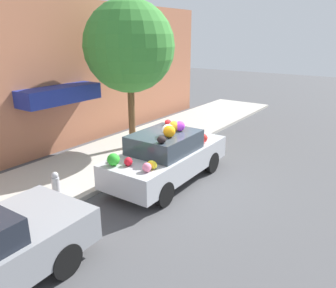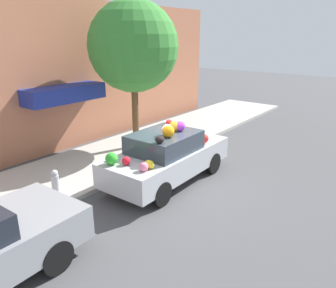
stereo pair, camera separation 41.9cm
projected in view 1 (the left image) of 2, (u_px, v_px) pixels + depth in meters
The scene contains 6 objects.
ground_plane at pixel (169, 181), 9.73m from camera, with size 60.00×60.00×0.00m, color #4C4C4F.
sidewalk_curb at pixel (104, 160), 11.18m from camera, with size 24.00×3.20×0.13m.
building_facade at pixel (55, 78), 11.56m from camera, with size 18.00×1.20×5.37m.
street_tree at pixel (129, 47), 11.16m from camera, with size 3.13×3.13×5.18m.
fire_hydrant at pixel (56, 185), 8.39m from camera, with size 0.20×0.20×0.70m.
art_car at pixel (167, 156), 9.46m from camera, with size 4.21×1.77×1.84m.
Camera 1 is at (-7.28, -5.08, 4.13)m, focal length 35.00 mm.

